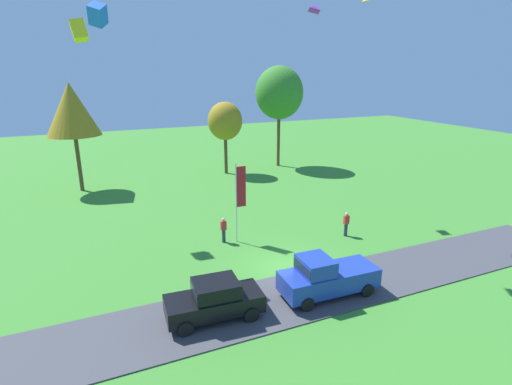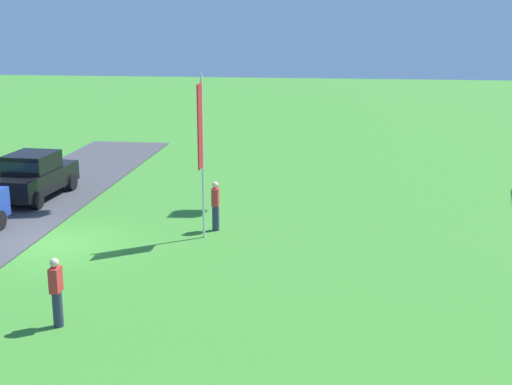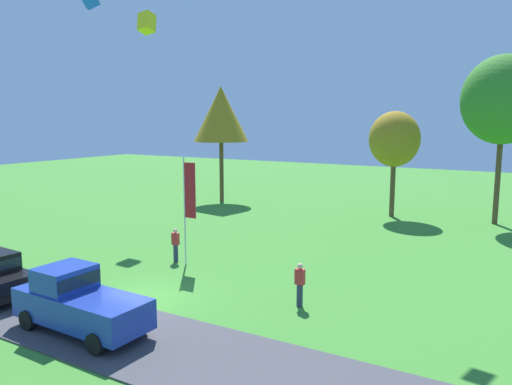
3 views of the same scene
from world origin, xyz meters
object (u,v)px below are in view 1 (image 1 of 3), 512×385
tree_center_back (279,93)px  kite_box_high_left (98,15)px  tree_lone_near (72,110)px  kite_box_mid_center (79,31)px  tree_far_right (225,121)px  kite_diamond_trailing_tail (315,8)px  person_beside_suv (224,230)px  car_pickup_near_entrance (325,276)px  flag_banner (239,192)px  person_watching_sky (346,224)px  car_sedan_far_end (215,298)px

tree_center_back → kite_box_high_left: kite_box_high_left is taller
tree_lone_near → tree_center_back: 21.62m
kite_box_high_left → kite_box_mid_center: 5.62m
tree_far_right → kite_diamond_trailing_tail: 16.44m
tree_far_right → kite_diamond_trailing_tail: (2.53, -13.16, 9.53)m
person_beside_suv → kite_box_high_left: 14.33m
car_pickup_near_entrance → tree_far_right: size_ratio=0.65×
kite_diamond_trailing_tail → kite_box_high_left: bearing=-167.7°
flag_banner → car_pickup_near_entrance: bearing=-79.6°
tree_lone_near → flag_banner: (9.46, -16.81, -4.13)m
tree_lone_near → kite_box_mid_center: (1.20, -10.22, 5.80)m
person_watching_sky → tree_center_back: size_ratio=0.15×
tree_lone_near → car_sedan_far_end: bearing=-77.9°
kite_box_mid_center → person_beside_suv: bearing=-41.4°
car_pickup_near_entrance → kite_diamond_trailing_tail: bearing=63.1°
tree_center_back → flag_banner: 22.62m
tree_center_back → kite_box_mid_center: kite_box_mid_center is taller
tree_lone_near → tree_center_back: tree_center_back is taller
tree_far_right → tree_center_back: bearing=7.8°
car_sedan_far_end → kite_box_high_left: size_ratio=4.39×
person_watching_sky → flag_banner: 7.71m
kite_diamond_trailing_tail → person_beside_suv: bearing=-155.0°
tree_lone_near → kite_box_mid_center: 11.81m
tree_far_right → kite_diamond_trailing_tail: bearing=-79.1°
person_beside_suv → tree_far_right: size_ratio=0.22×
car_pickup_near_entrance → flag_banner: flag_banner is taller
person_watching_sky → car_sedan_far_end: bearing=-153.8°
person_beside_suv → tree_lone_near: size_ratio=0.17×
flag_banner → kite_diamond_trailing_tail: (7.74, 4.36, 11.80)m
car_pickup_near_entrance → kite_box_high_left: size_ratio=4.92×
tree_center_back → tree_lone_near: bearing=-175.6°
tree_far_right → kite_box_mid_center: (-13.48, -10.92, 7.67)m
person_beside_suv → tree_center_back: size_ratio=0.15×
kite_box_mid_center → kite_box_high_left: bearing=-80.9°
car_sedan_far_end → tree_far_right: (9.43, 25.13, 4.63)m
person_beside_suv → tree_lone_near: (-8.40, 16.57, 6.66)m
tree_far_right → kite_diamond_trailing_tail: kite_diamond_trailing_tail is taller
tree_far_right → car_sedan_far_end: bearing=-110.6°
tree_lone_near → kite_box_high_left: bearing=-82.5°
car_pickup_near_entrance → flag_banner: (-1.47, 8.00, 2.30)m
kite_diamond_trailing_tail → tree_far_right: bearing=100.9°
car_pickup_near_entrance → person_watching_sky: (5.50, 5.89, -0.23)m
car_pickup_near_entrance → person_watching_sky: 8.06m
person_watching_sky → tree_far_right: 20.28m
car_sedan_far_end → tree_center_back: (16.28, 26.08, 7.36)m
tree_lone_near → flag_banner: 19.73m
kite_box_high_left → kite_box_mid_center: kite_box_high_left is taller
person_beside_suv → kite_box_mid_center: 15.74m
car_sedan_far_end → person_watching_sky: size_ratio=2.64×
car_sedan_far_end → flag_banner: size_ratio=0.84×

